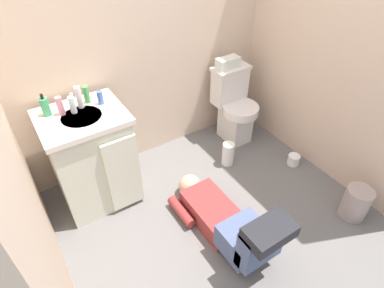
# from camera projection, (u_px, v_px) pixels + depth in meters

# --- Properties ---
(ground_plane) EXTENTS (2.77, 2.91, 0.04)m
(ground_plane) POSITION_uv_depth(u_px,v_px,m) (211.00, 211.00, 2.62)
(ground_plane) COLOR #656160
(wall_back) EXTENTS (2.43, 0.08, 2.40)m
(wall_back) POSITION_uv_depth(u_px,v_px,m) (143.00, 26.00, 2.50)
(wall_back) COLOR beige
(wall_back) RESTS_ON ground_plane
(wall_right) EXTENTS (0.08, 1.91, 2.40)m
(wall_right) POSITION_uv_depth(u_px,v_px,m) (347.00, 36.00, 2.35)
(wall_right) COLOR beige
(wall_right) RESTS_ON ground_plane
(toilet) EXTENTS (0.36, 0.46, 0.75)m
(toilet) POSITION_uv_depth(u_px,v_px,m) (234.00, 106.00, 3.14)
(toilet) COLOR silver
(toilet) RESTS_ON ground_plane
(vanity_cabinet) EXTENTS (0.60, 0.53, 0.82)m
(vanity_cabinet) POSITION_uv_depth(u_px,v_px,m) (93.00, 158.00, 2.46)
(vanity_cabinet) COLOR beige
(vanity_cabinet) RESTS_ON ground_plane
(faucet) EXTENTS (0.02, 0.02, 0.10)m
(faucet) POSITION_uv_depth(u_px,v_px,m) (73.00, 100.00, 2.27)
(faucet) COLOR silver
(faucet) RESTS_ON vanity_cabinet
(person_plumber) EXTENTS (0.39, 1.06, 0.52)m
(person_plumber) POSITION_uv_depth(u_px,v_px,m) (227.00, 221.00, 2.30)
(person_plumber) COLOR maroon
(person_plumber) RESTS_ON ground_plane
(tissue_box) EXTENTS (0.22, 0.11, 0.10)m
(tissue_box) POSITION_uv_depth(u_px,v_px,m) (228.00, 63.00, 2.91)
(tissue_box) COLOR silver
(tissue_box) RESTS_ON toilet
(soap_dispenser) EXTENTS (0.06, 0.06, 0.17)m
(soap_dispenser) POSITION_uv_depth(u_px,v_px,m) (45.00, 107.00, 2.17)
(soap_dispenser) COLOR #36955C
(soap_dispenser) RESTS_ON vanity_cabinet
(bottle_pink) EXTENTS (0.04, 0.04, 0.14)m
(bottle_pink) POSITION_uv_depth(u_px,v_px,m) (60.00, 106.00, 2.18)
(bottle_pink) COLOR pink
(bottle_pink) RESTS_ON vanity_cabinet
(bottle_clear) EXTENTS (0.04, 0.04, 0.12)m
(bottle_clear) POSITION_uv_depth(u_px,v_px,m) (72.00, 105.00, 2.20)
(bottle_clear) COLOR silver
(bottle_clear) RESTS_ON vanity_cabinet
(bottle_white) EXTENTS (0.04, 0.04, 0.16)m
(bottle_white) POSITION_uv_depth(u_px,v_px,m) (79.00, 97.00, 2.24)
(bottle_white) COLOR white
(bottle_white) RESTS_ON vanity_cabinet
(bottle_green) EXTENTS (0.04, 0.04, 0.13)m
(bottle_green) POSITION_uv_depth(u_px,v_px,m) (86.00, 95.00, 2.30)
(bottle_green) COLOR #4AA550
(bottle_green) RESTS_ON vanity_cabinet
(bottle_blue) EXTENTS (0.04, 0.04, 0.10)m
(bottle_blue) POSITION_uv_depth(u_px,v_px,m) (100.00, 98.00, 2.30)
(bottle_blue) COLOR #4364B9
(bottle_blue) RESTS_ON vanity_cabinet
(trash_can) EXTENTS (0.20, 0.20, 0.28)m
(trash_can) POSITION_uv_depth(u_px,v_px,m) (356.00, 203.00, 2.48)
(trash_can) COLOR gray
(trash_can) RESTS_ON ground_plane
(paper_towel_roll) EXTENTS (0.11, 0.11, 0.23)m
(paper_towel_roll) POSITION_uv_depth(u_px,v_px,m) (228.00, 154.00, 2.97)
(paper_towel_roll) COLOR white
(paper_towel_roll) RESTS_ON ground_plane
(toilet_paper_roll) EXTENTS (0.11, 0.11, 0.10)m
(toilet_paper_roll) POSITION_uv_depth(u_px,v_px,m) (294.00, 160.00, 3.00)
(toilet_paper_roll) COLOR white
(toilet_paper_roll) RESTS_ON ground_plane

